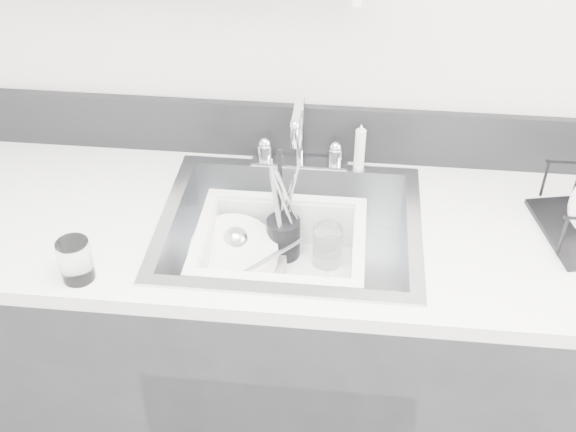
# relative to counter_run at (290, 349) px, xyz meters

# --- Properties ---
(room_shell) EXTENTS (3.50, 3.00, 2.60)m
(room_shell) POSITION_rel_counter_run_xyz_m (0.00, -0.80, 1.22)
(room_shell) COLOR silver
(room_shell) RESTS_ON ground
(counter_run) EXTENTS (3.20, 0.62, 0.92)m
(counter_run) POSITION_rel_counter_run_xyz_m (0.00, 0.00, 0.00)
(counter_run) COLOR black
(counter_run) RESTS_ON ground
(backsplash) EXTENTS (3.20, 0.02, 0.16)m
(backsplash) POSITION_rel_counter_run_xyz_m (0.00, 0.30, 0.54)
(backsplash) COLOR black
(backsplash) RESTS_ON counter_run
(sink) EXTENTS (0.64, 0.52, 0.20)m
(sink) POSITION_rel_counter_run_xyz_m (0.00, 0.00, 0.37)
(sink) COLOR silver
(sink) RESTS_ON counter_run
(faucet) EXTENTS (0.26, 0.18, 0.23)m
(faucet) POSITION_rel_counter_run_xyz_m (0.00, 0.25, 0.52)
(faucet) COLOR silver
(faucet) RESTS_ON counter_run
(side_sprayer) EXTENTS (0.03, 0.03, 0.14)m
(side_sprayer) POSITION_rel_counter_run_xyz_m (0.16, 0.25, 0.53)
(side_sprayer) COLOR white
(side_sprayer) RESTS_ON counter_run
(wash_tub) EXTENTS (0.44, 0.38, 0.16)m
(wash_tub) POSITION_rel_counter_run_xyz_m (-0.02, -0.04, 0.37)
(wash_tub) COLOR white
(wash_tub) RESTS_ON sink
(plate_stack) EXTENTS (0.28, 0.27, 0.11)m
(plate_stack) POSITION_rel_counter_run_xyz_m (-0.13, -0.02, 0.34)
(plate_stack) COLOR white
(plate_stack) RESTS_ON wash_tub
(utensil_cup) EXTENTS (0.09, 0.09, 0.30)m
(utensil_cup) POSITION_rel_counter_run_xyz_m (-0.02, 0.06, 0.37)
(utensil_cup) COLOR black
(utensil_cup) RESTS_ON wash_tub
(ladle) EXTENTS (0.31, 0.24, 0.08)m
(ladle) POSITION_rel_counter_run_xyz_m (-0.08, -0.01, 0.35)
(ladle) COLOR silver
(ladle) RESTS_ON wash_tub
(tumbler_in_tub) EXTENTS (0.09, 0.09, 0.11)m
(tumbler_in_tub) POSITION_rel_counter_run_xyz_m (0.09, 0.04, 0.36)
(tumbler_in_tub) COLOR white
(tumbler_in_tub) RESTS_ON wash_tub
(tumbler_counter) EXTENTS (0.08, 0.08, 0.10)m
(tumbler_counter) POSITION_rel_counter_run_xyz_m (-0.45, -0.24, 0.51)
(tumbler_counter) COLOR white
(tumbler_counter) RESTS_ON counter_run
(bowl_small) EXTENTS (0.14, 0.14, 0.03)m
(bowl_small) POSITION_rel_counter_run_xyz_m (0.06, -0.08, 0.32)
(bowl_small) COLOR white
(bowl_small) RESTS_ON wash_tub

